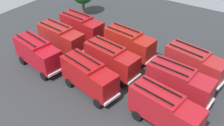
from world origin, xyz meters
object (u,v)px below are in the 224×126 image
fire_truck_3 (61,38)px  fire_truck_7 (129,43)px  fire_truck_5 (179,82)px  fire_truck_8 (194,63)px  fire_truck_0 (38,53)px  fire_truck_1 (89,75)px  fire_truck_4 (111,59)px  firefighter_0 (162,98)px  firefighter_1 (85,25)px  fire_truck_2 (165,109)px  traffic_cone_1 (192,113)px  fire_truck_6 (82,26)px

fire_truck_3 → fire_truck_7: bearing=30.3°
fire_truck_5 → fire_truck_8: bearing=91.8°
fire_truck_7 → fire_truck_8: size_ratio=0.99×
fire_truck_0 → fire_truck_1: bearing=8.8°
fire_truck_5 → fire_truck_7: bearing=158.9°
fire_truck_4 → fire_truck_5: size_ratio=1.01×
firefighter_0 → fire_truck_1: bearing=145.8°
fire_truck_7 → firefighter_1: fire_truck_7 is taller
fire_truck_5 → fire_truck_8: 4.34m
fire_truck_1 → fire_truck_2: 9.08m
fire_truck_7 → fire_truck_5: bearing=-19.1°
fire_truck_5 → fire_truck_7: 9.59m
fire_truck_8 → firefighter_1: size_ratio=4.52×
fire_truck_5 → firefighter_0: bearing=-107.4°
fire_truck_8 → firefighter_1: (-18.74, 2.58, -1.23)m
fire_truck_1 → fire_truck_7: (0.02, 8.65, 0.00)m
fire_truck_2 → firefighter_1: 22.16m
fire_truck_1 → fire_truck_5: bearing=37.8°
firefighter_0 → traffic_cone_1: bearing=-47.1°
fire_truck_8 → firefighter_0: 6.60m
fire_truck_6 → firefighter_0: fire_truck_6 is taller
fire_truck_7 → firefighter_0: fire_truck_7 is taller
fire_truck_1 → fire_truck_3: 9.72m
fire_truck_2 → fire_truck_5: bearing=103.6°
fire_truck_1 → traffic_cone_1: bearing=24.0°
firefighter_0 → firefighter_1: size_ratio=1.02×
fire_truck_3 → fire_truck_7: size_ratio=0.99×
fire_truck_8 → firefighter_0: bearing=-89.7°
firefighter_0 → fire_truck_6: bearing=106.9°
fire_truck_2 → fire_truck_5: size_ratio=1.01×
fire_truck_3 → fire_truck_4: size_ratio=0.99×
fire_truck_0 → fire_truck_4: same height
fire_truck_4 → fire_truck_8: (8.65, 4.75, 0.00)m
fire_truck_6 → firefighter_0: (16.27, -6.44, -1.21)m
traffic_cone_1 → fire_truck_5: bearing=142.6°
fire_truck_0 → fire_truck_1: size_ratio=1.00×
fire_truck_0 → fire_truck_6: same height
firefighter_1 → fire_truck_6: bearing=39.1°
traffic_cone_1 → fire_truck_6: bearing=162.4°
fire_truck_0 → fire_truck_4: 9.40m
fire_truck_7 → fire_truck_1: bearing=-83.6°
fire_truck_1 → firefighter_1: 15.14m
fire_truck_0 → firefighter_0: size_ratio=4.44×
fire_truck_0 → fire_truck_3: bearing=103.2°
fire_truck_3 → fire_truck_5: size_ratio=1.00×
fire_truck_5 → fire_truck_7: (-8.64, 4.14, 0.00)m
fire_truck_1 → fire_truck_7: size_ratio=1.01×
fire_truck_5 → fire_truck_8: same height
fire_truck_2 → fire_truck_3: 18.24m
fire_truck_2 → fire_truck_5: same height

